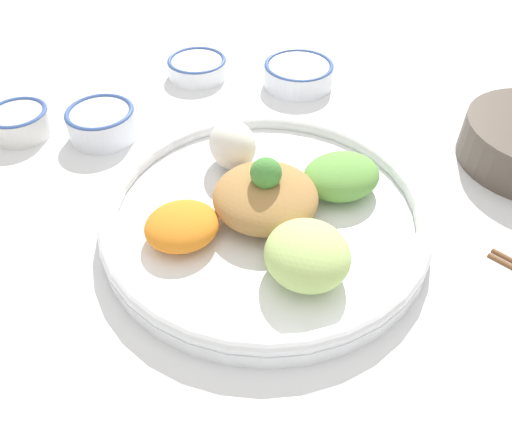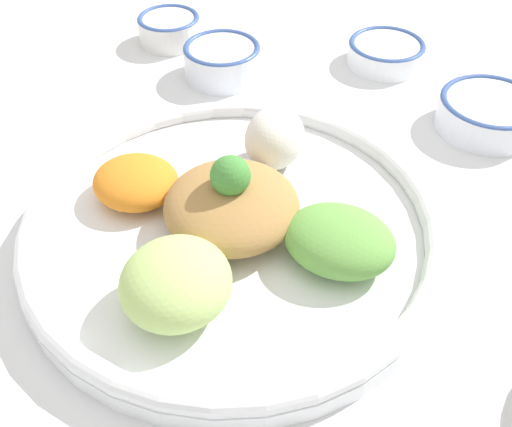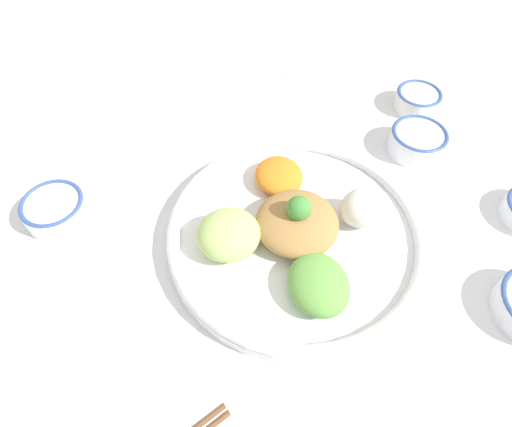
# 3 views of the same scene
# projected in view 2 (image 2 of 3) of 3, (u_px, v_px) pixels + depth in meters

# --- Properties ---
(ground_plane) EXTENTS (2.40, 2.40, 0.00)m
(ground_plane) POSITION_uv_depth(u_px,v_px,m) (247.00, 244.00, 0.58)
(ground_plane) COLOR white
(salad_platter) EXTENTS (0.40, 0.40, 0.10)m
(salad_platter) POSITION_uv_depth(u_px,v_px,m) (232.00, 224.00, 0.56)
(salad_platter) COLOR white
(salad_platter) RESTS_ON ground_plane
(sauce_bowl_red) EXTENTS (0.10, 0.10, 0.04)m
(sauce_bowl_red) POSITION_uv_depth(u_px,v_px,m) (222.00, 59.00, 0.79)
(sauce_bowl_red) COLOR white
(sauce_bowl_red) RESTS_ON ground_plane
(sauce_bowl_dark) EXTENTS (0.09, 0.09, 0.04)m
(sauce_bowl_dark) POSITION_uv_depth(u_px,v_px,m) (169.00, 28.00, 0.86)
(sauce_bowl_dark) COLOR white
(sauce_bowl_dark) RESTS_ON ground_plane
(rice_bowl_plain) EXTENTS (0.12, 0.12, 0.04)m
(rice_bowl_plain) POSITION_uv_depth(u_px,v_px,m) (489.00, 112.00, 0.70)
(rice_bowl_plain) COLOR white
(rice_bowl_plain) RESTS_ON ground_plane
(sauce_bowl_far) EXTENTS (0.10, 0.10, 0.03)m
(sauce_bowl_far) POSITION_uv_depth(u_px,v_px,m) (386.00, 52.00, 0.81)
(sauce_bowl_far) COLOR white
(sauce_bowl_far) RESTS_ON ground_plane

